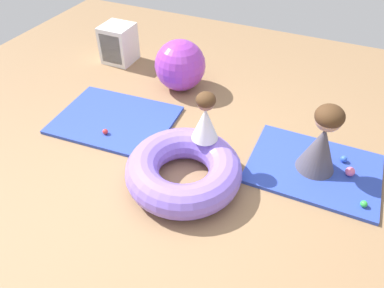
{
  "coord_description": "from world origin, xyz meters",
  "views": [
    {
      "loc": [
        1.22,
        -2.29,
        2.7
      ],
      "look_at": [
        0.11,
        0.19,
        0.35
      ],
      "focal_mm": 33.96,
      "sensor_mm": 36.0,
      "label": 1
    }
  ],
  "objects": [
    {
      "name": "play_ball_red",
      "position": [
        -1.03,
        0.27,
        0.07
      ],
      "size": [
        0.06,
        0.06,
        0.06
      ],
      "primitive_type": "sphere",
      "color": "red",
      "rests_on": "gym_mat_near_left"
    },
    {
      "name": "ground_plane",
      "position": [
        0.0,
        0.0,
        0.0
      ],
      "size": [
        8.0,
        8.0,
        0.0
      ],
      "primitive_type": "plane",
      "color": "#93704C"
    },
    {
      "name": "gym_mat_front",
      "position": [
        1.28,
        0.71,
        0.02
      ],
      "size": [
        1.32,
        0.99,
        0.04
      ],
      "primitive_type": "cube",
      "rotation": [
        0.0,
        0.0,
        0.0
      ],
      "color": "#2D47B7",
      "rests_on": "ground"
    },
    {
      "name": "play_ball_pink",
      "position": [
        1.62,
        0.74,
        0.09
      ],
      "size": [
        0.1,
        0.1,
        0.1
      ],
      "primitive_type": "sphere",
      "color": "pink",
      "rests_on": "gym_mat_front"
    },
    {
      "name": "child_in_white",
      "position": [
        0.17,
        0.36,
        0.59
      ],
      "size": [
        0.32,
        0.32,
        0.53
      ],
      "rotation": [
        0.0,
        0.0,
        3.33
      ],
      "color": "white",
      "rests_on": "inflatable_cushion"
    },
    {
      "name": "play_ball_blue",
      "position": [
        1.54,
        0.92,
        0.08
      ],
      "size": [
        0.07,
        0.07,
        0.07
      ],
      "primitive_type": "sphere",
      "color": "blue",
      "rests_on": "gym_mat_front"
    },
    {
      "name": "inflatable_cushion",
      "position": [
        0.11,
        -0.01,
        0.17
      ],
      "size": [
        1.15,
        1.15,
        0.33
      ],
      "primitive_type": "torus",
      "color": "#8466E0",
      "rests_on": "ground"
    },
    {
      "name": "storage_cube",
      "position": [
        -1.88,
        1.9,
        0.28
      ],
      "size": [
        0.44,
        0.44,
        0.56
      ],
      "color": "silver",
      "rests_on": "ground"
    },
    {
      "name": "exercise_ball_large",
      "position": [
        -0.7,
        1.6,
        0.34
      ],
      "size": [
        0.68,
        0.68,
        0.68
      ],
      "primitive_type": "sphere",
      "color": "purple",
      "rests_on": "ground"
    },
    {
      "name": "play_ball_green",
      "position": [
        1.79,
        0.36,
        0.07
      ],
      "size": [
        0.07,
        0.07,
        0.07
      ],
      "primitive_type": "sphere",
      "color": "green",
      "rests_on": "gym_mat_front"
    },
    {
      "name": "gym_mat_near_left",
      "position": [
        -1.1,
        0.57,
        0.02
      ],
      "size": [
        1.46,
        1.14,
        0.04
      ],
      "primitive_type": "cube",
      "rotation": [
        0.0,
        0.0,
        0.06
      ],
      "color": "#2D47B7",
      "rests_on": "ground"
    },
    {
      "name": "adult_seated",
      "position": [
        1.28,
        0.71,
        0.41
      ],
      "size": [
        0.48,
        0.48,
        0.77
      ],
      "rotation": [
        0.0,
        0.0,
        4.45
      ],
      "color": "#4C4751",
      "rests_on": "gym_mat_front"
    }
  ]
}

